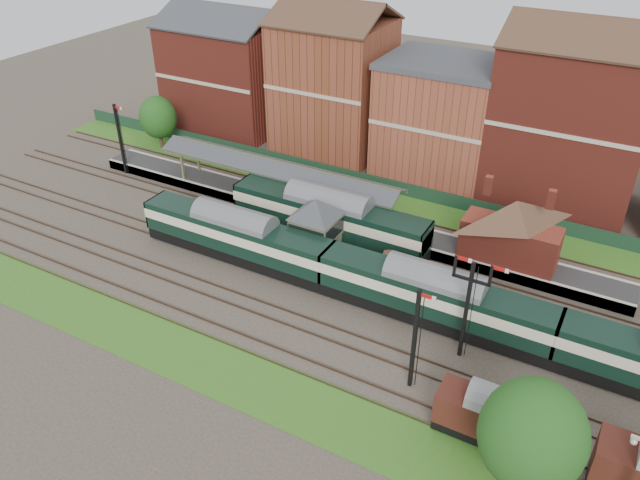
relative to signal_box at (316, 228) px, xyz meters
The scene contains 18 objects.
ground 5.45m from the signal_box, 47.29° to the right, with size 160.00×160.00×0.00m, color #473D33.
grass_back 13.47m from the signal_box, 76.76° to the left, with size 90.00×4.50×0.06m, color #2D6619.
grass_front 15.86m from the signal_box, 78.87° to the right, with size 90.00×5.00×0.06m, color #2D6619.
fence 15.25m from the signal_box, 78.50° to the left, with size 90.00×0.12×1.50m, color #193823.
platform 7.31m from the signal_box, 107.10° to the left, with size 55.00×3.40×1.00m, color #2D2D2D.
signal_box is the anchor object (origin of this frame).
brick_hut 8.25m from the signal_box, ahead, with size 3.20×2.64×2.94m.
station_building 16.37m from the signal_box, 23.43° to the left, with size 8.10×8.10×5.90m.
canopy 10.40m from the signal_box, 140.91° to the left, with size 26.00×3.89×4.08m.
semaphore_bracket 16.16m from the signal_box, 20.92° to the right, with size 3.60×0.25×8.18m.
semaphore_platform_end 27.41m from the signal_box, behind, with size 1.23×0.25×8.00m.
semaphore_siding 16.60m from the signal_box, 38.20° to the right, with size 1.23×0.25×8.00m.
town_backdrop 22.26m from the signal_box, 82.60° to the left, with size 69.00×10.00×16.00m.
dmu_train 12.34m from the signal_box, 15.30° to the right, with size 54.11×2.84×4.16m.
platform_railcar 3.35m from the signal_box, 98.92° to the left, with size 18.91×2.98×4.35m.
goods_van_a 22.02m from the signal_box, 33.86° to the right, with size 5.35×2.32×3.25m.
tree_far 26.43m from the signal_box, 35.51° to the right, with size 5.64×5.64×8.23m.
tree_back 30.60m from the signal_box, 156.84° to the left, with size 4.38×4.38×6.40m.
Camera 1 is at (19.42, -36.59, 30.82)m, focal length 35.00 mm.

